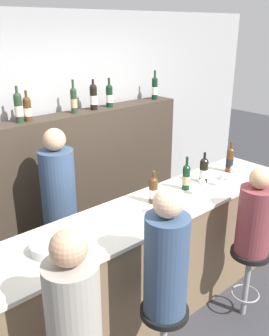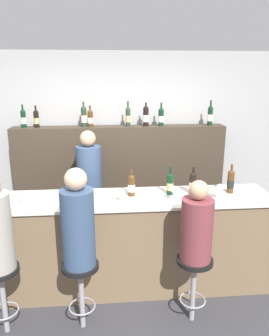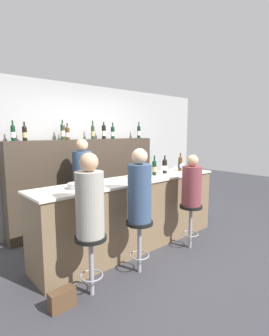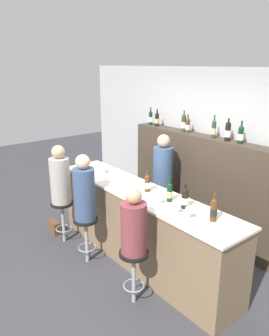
# 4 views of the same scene
# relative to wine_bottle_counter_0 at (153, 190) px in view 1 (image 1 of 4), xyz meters

# --- Properties ---
(ground_plane) EXTENTS (16.00, 16.00, 0.00)m
(ground_plane) POSITION_rel_wine_bottle_counter_0_xyz_m (-0.07, -0.35, -1.17)
(ground_plane) COLOR #333338
(wall_back) EXTENTS (6.40, 0.05, 2.60)m
(wall_back) POSITION_rel_wine_bottle_counter_0_xyz_m (-0.07, 1.45, 0.13)
(wall_back) COLOR #9E9E9E
(wall_back) RESTS_ON ground_plane
(bar_counter) EXTENTS (3.11, 0.64, 1.05)m
(bar_counter) POSITION_rel_wine_bottle_counter_0_xyz_m (-0.07, -0.06, -0.64)
(bar_counter) COLOR brown
(bar_counter) RESTS_ON ground_plane
(back_bar_cabinet) EXTENTS (2.92, 0.28, 1.60)m
(back_bar_cabinet) POSITION_rel_wine_bottle_counter_0_xyz_m (-0.07, 1.22, -0.37)
(back_bar_cabinet) COLOR #382D23
(back_bar_cabinet) RESTS_ON ground_plane
(wine_bottle_counter_0) EXTENTS (0.08, 0.08, 0.29)m
(wine_bottle_counter_0) POSITION_rel_wine_bottle_counter_0_xyz_m (0.00, 0.00, 0.00)
(wine_bottle_counter_0) COLOR #4C2D14
(wine_bottle_counter_0) RESTS_ON bar_counter
(wine_bottle_counter_1) EXTENTS (0.07, 0.07, 0.31)m
(wine_bottle_counter_1) POSITION_rel_wine_bottle_counter_0_xyz_m (0.41, 0.00, 0.01)
(wine_bottle_counter_1) COLOR black
(wine_bottle_counter_1) RESTS_ON bar_counter
(wine_bottle_counter_2) EXTENTS (0.08, 0.08, 0.30)m
(wine_bottle_counter_2) POSITION_rel_wine_bottle_counter_0_xyz_m (0.66, -0.00, 0.01)
(wine_bottle_counter_2) COLOR black
(wine_bottle_counter_2) RESTS_ON bar_counter
(wine_bottle_counter_3) EXTENTS (0.07, 0.07, 0.32)m
(wine_bottle_counter_3) POSITION_rel_wine_bottle_counter_0_xyz_m (1.07, 0.00, 0.01)
(wine_bottle_counter_3) COLOR #4C2D14
(wine_bottle_counter_3) RESTS_ON bar_counter
(wine_bottle_backbar_2) EXTENTS (0.08, 0.08, 0.33)m
(wine_bottle_backbar_2) POSITION_rel_wine_bottle_counter_0_xyz_m (-0.55, 1.22, 0.58)
(wine_bottle_backbar_2) COLOR #233823
(wine_bottle_backbar_2) RESTS_ON back_bar_cabinet
(wine_bottle_backbar_3) EXTENTS (0.08, 0.08, 0.29)m
(wine_bottle_backbar_3) POSITION_rel_wine_bottle_counter_0_xyz_m (-0.46, 1.22, 0.55)
(wine_bottle_backbar_3) COLOR #4C2D14
(wine_bottle_backbar_3) RESTS_ON back_bar_cabinet
(wine_bottle_backbar_4) EXTENTS (0.07, 0.07, 0.34)m
(wine_bottle_backbar_4) POSITION_rel_wine_bottle_counter_0_xyz_m (0.05, 1.22, 0.57)
(wine_bottle_backbar_4) COLOR #233823
(wine_bottle_backbar_4) RESTS_ON back_bar_cabinet
(wine_bottle_backbar_5) EXTENTS (0.08, 0.08, 0.32)m
(wine_bottle_backbar_5) POSITION_rel_wine_bottle_counter_0_xyz_m (0.29, 1.22, 0.57)
(wine_bottle_backbar_5) COLOR black
(wine_bottle_backbar_5) RESTS_ON back_bar_cabinet
(wine_bottle_backbar_6) EXTENTS (0.08, 0.08, 0.31)m
(wine_bottle_backbar_6) POSITION_rel_wine_bottle_counter_0_xyz_m (0.51, 1.22, 0.56)
(wine_bottle_backbar_6) COLOR black
(wine_bottle_backbar_6) RESTS_ON back_bar_cabinet
(wine_bottle_backbar_7) EXTENTS (0.07, 0.07, 0.34)m
(wine_bottle_backbar_7) POSITION_rel_wine_bottle_counter_0_xyz_m (1.20, 1.22, 0.57)
(wine_bottle_backbar_7) COLOR black
(wine_bottle_backbar_7) RESTS_ON back_bar_cabinet
(wine_glass_0) EXTENTS (0.07, 0.07, 0.15)m
(wine_glass_0) POSITION_rel_wine_bottle_counter_0_xyz_m (-0.11, -0.18, -0.01)
(wine_glass_0) COLOR silver
(wine_glass_0) RESTS_ON bar_counter
(wine_glass_1) EXTENTS (0.07, 0.07, 0.16)m
(wine_glass_1) POSITION_rel_wine_bottle_counter_0_xyz_m (0.41, -0.18, -0.00)
(wine_glass_1) COLOR silver
(wine_glass_1) RESTS_ON bar_counter
(wine_glass_2) EXTENTS (0.06, 0.06, 0.13)m
(wine_glass_2) POSITION_rel_wine_bottle_counter_0_xyz_m (0.71, -0.18, -0.03)
(wine_glass_2) COLOR silver
(wine_glass_2) RESTS_ON bar_counter
(wine_glass_3) EXTENTS (0.08, 0.08, 0.16)m
(wine_glass_3) POSITION_rel_wine_bottle_counter_0_xyz_m (0.89, -0.18, -0.00)
(wine_glass_3) COLOR silver
(wine_glass_3) RESTS_ON bar_counter
(metal_bowl) EXTENTS (0.23, 0.23, 0.07)m
(metal_bowl) POSITION_rel_wine_bottle_counter_0_xyz_m (-1.03, -0.08, -0.08)
(metal_bowl) COLOR #B7B7BC
(metal_bowl) RESTS_ON bar_counter
(guest_seated_left) EXTENTS (0.29, 0.29, 0.88)m
(guest_seated_left) POSITION_rel_wine_bottle_counter_0_xyz_m (-1.21, -0.65, -0.12)
(guest_seated_left) COLOR gray
(guest_seated_left) RESTS_ON bar_stool_left
(bar_stool_middle) EXTENTS (0.33, 0.33, 0.66)m
(bar_stool_middle) POSITION_rel_wine_bottle_counter_0_xyz_m (-0.51, -0.65, -0.66)
(bar_stool_middle) COLOR gray
(bar_stool_middle) RESTS_ON ground_plane
(guest_seated_middle) EXTENTS (0.29, 0.29, 0.89)m
(guest_seated_middle) POSITION_rel_wine_bottle_counter_0_xyz_m (-0.51, -0.65, -0.11)
(guest_seated_middle) COLOR #334766
(guest_seated_middle) RESTS_ON bar_stool_middle
(bar_stool_right) EXTENTS (0.33, 0.33, 0.66)m
(bar_stool_right) POSITION_rel_wine_bottle_counter_0_xyz_m (0.53, -0.65, -0.66)
(bar_stool_right) COLOR gray
(bar_stool_right) RESTS_ON ground_plane
(guest_seated_right) EXTENTS (0.29, 0.29, 0.75)m
(guest_seated_right) POSITION_rel_wine_bottle_counter_0_xyz_m (0.53, -0.65, -0.18)
(guest_seated_right) COLOR brown
(guest_seated_right) RESTS_ON bar_stool_right
(bartender) EXTENTS (0.31, 0.31, 1.63)m
(bartender) POSITION_rel_wine_bottle_counter_0_xyz_m (-0.48, 0.73, -0.41)
(bartender) COLOR #334766
(bartender) RESTS_ON ground_plane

